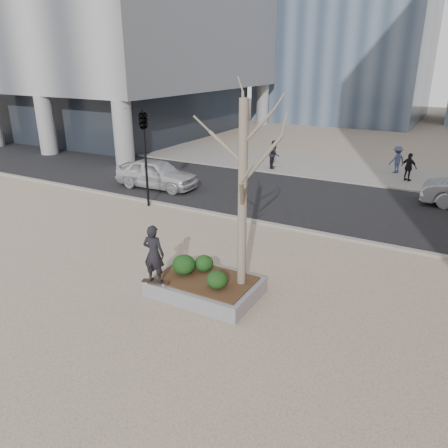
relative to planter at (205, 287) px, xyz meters
The scene contains 16 objects.
ground 1.02m from the planter, behind, with size 120.00×120.00×0.00m, color tan.
street 10.05m from the planter, 95.71° to the left, with size 60.00×8.00×0.02m, color black.
far_sidewalk 17.03m from the planter, 93.37° to the left, with size 60.00×6.00×0.02m, color gray.
planter is the anchor object (origin of this frame).
planter_mulch 0.25m from the planter, ahead, with size 2.70×1.70×0.04m, color #382314.
sycamore_tree 3.71m from the planter, 16.70° to the left, with size 2.80×2.80×6.60m, color gray, non-canonical shape.
shrub_left 0.89m from the planter, behind, with size 0.68×0.68×0.58m, color #153912.
shrub_middle 0.71m from the planter, 125.57° to the left, with size 0.56×0.56×0.48m, color #103511.
shrub_right 0.82m from the planter, 27.53° to the right, with size 0.59×0.59×0.50m, color black.
skateboard 1.43m from the planter, 141.34° to the right, with size 0.78×0.20×0.07m, color black, non-canonical shape.
skateboarder 1.81m from the planter, 141.34° to the right, with size 0.61×0.40×1.68m, color black.
police_car 11.43m from the planter, 134.20° to the left, with size 1.78×4.42×1.50m, color silver.
pedestrian_a 15.82m from the planter, 105.86° to the left, with size 0.83×0.65×1.71m, color black.
pedestrian_b 17.80m from the planter, 82.09° to the left, with size 1.02×0.59×1.59m, color #3F4B71.
pedestrian_c 16.36m from the planter, 78.29° to the left, with size 0.91×0.38×1.55m, color black.
traffic_light_near 8.82m from the planter, 139.25° to the left, with size 0.60×2.48×4.50m, color black, non-canonical shape.
Camera 1 is at (6.87, -9.43, 6.38)m, focal length 35.00 mm.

